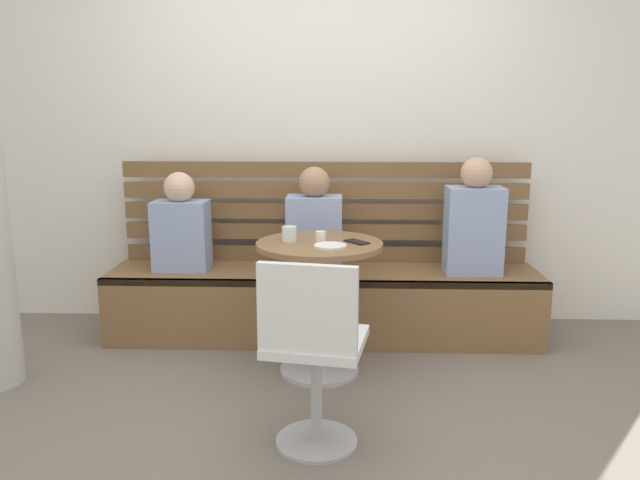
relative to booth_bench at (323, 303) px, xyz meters
The scene contains 13 objects.
ground 1.22m from the booth_bench, 90.00° to the right, with size 8.00×8.00×0.00m, color #70665B.
back_wall 1.31m from the booth_bench, 90.00° to the left, with size 5.20×0.10×2.90m, color silver.
booth_bench is the anchor object (origin of this frame).
booth_backrest 0.61m from the booth_bench, 90.00° to the left, with size 2.65×0.04×0.66m.
cafe_table 0.62m from the booth_bench, 90.56° to the right, with size 0.68×0.68×0.74m.
white_chair 1.38m from the booth_bench, 90.08° to the right, with size 0.46×0.46×0.85m.
person_adult 1.07m from the booth_bench, ahead, with size 0.34×0.22×0.72m.
person_child_left 1.02m from the booth_bench, behind, with size 0.34×0.22×0.62m.
person_child_middle 0.51m from the booth_bench, 158.86° to the right, with size 0.34×0.22×0.66m.
cup_glass_short 0.78m from the booth_bench, 107.84° to the right, with size 0.08×0.08×0.08m, color silver.
cup_espresso_small 0.76m from the booth_bench, 90.45° to the right, with size 0.06×0.06×0.06m, color silver.
plate_small 0.85m from the booth_bench, 85.34° to the right, with size 0.17×0.17×0.01m, color white.
phone_on_table 0.78m from the booth_bench, 70.63° to the right, with size 0.07×0.14×0.01m, color black.
Camera 1 is at (0.11, -2.56, 1.43)m, focal length 34.58 mm.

